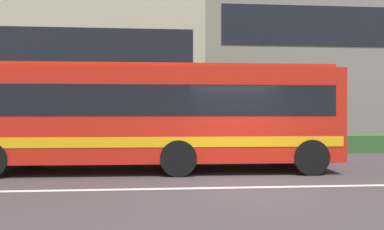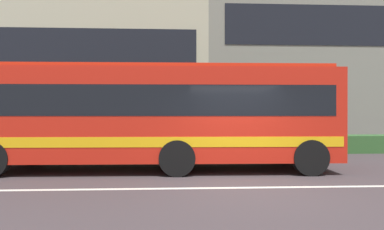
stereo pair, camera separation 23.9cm
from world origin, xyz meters
name	(u,v)px [view 2 (the right image)]	position (x,y,z in m)	size (l,w,h in m)	color
ground_plane	(247,188)	(0.00, 0.00, 0.00)	(160.00, 160.00, 0.00)	#42393C
lane_centre_line	(247,188)	(0.00, 0.00, 0.00)	(60.00, 0.16, 0.01)	silver
hedge_row_far	(285,144)	(3.19, 6.75, 0.38)	(22.70, 1.10, 0.76)	#33612E
apartment_block_left	(76,69)	(-8.76, 16.33, 4.89)	(18.11, 9.24, 9.79)	#B7B496
apartment_block_right	(363,56)	(12.29, 16.33, 6.05)	(23.99, 9.24, 12.10)	gray
transit_bus	(157,113)	(-2.24, 2.68, 1.73)	(10.77, 2.83, 3.14)	red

